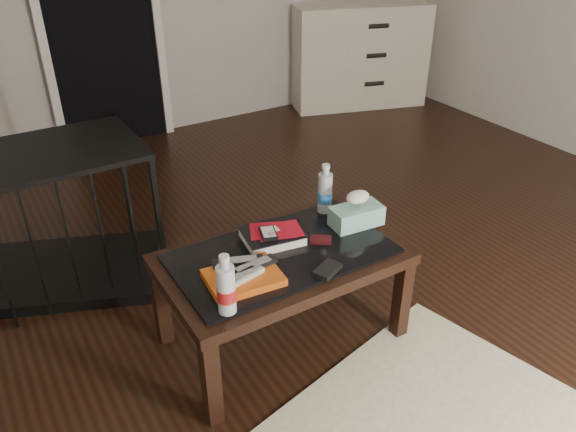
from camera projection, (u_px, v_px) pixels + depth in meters
name	position (u px, v px, depth m)	size (l,w,h in m)	color
ground	(338.00, 284.00, 2.90)	(5.00, 5.00, 0.00)	black
doorway	(98.00, 8.00, 4.02)	(0.90, 0.08, 2.07)	black
coffee_table	(282.00, 265.00, 2.36)	(1.00, 0.60, 0.46)	black
dresser	(358.00, 55.00, 5.12)	(1.29, 0.83, 0.90)	beige
pet_crate	(61.00, 240.00, 2.84)	(1.06, 0.89, 0.71)	black
magazines	(243.00, 278.00, 2.15)	(0.28, 0.21, 0.03)	#C45012
remote_silver	(240.00, 277.00, 2.11)	(0.20, 0.05, 0.02)	silver
remote_black_front	(253.00, 266.00, 2.17)	(0.20, 0.05, 0.02)	black
remote_black_back	(238.00, 261.00, 2.20)	(0.20, 0.05, 0.02)	black
textbook	(272.00, 236.00, 2.40)	(0.25, 0.20, 0.05)	black
dvd_mailers	(273.00, 230.00, 2.39)	(0.19, 0.14, 0.01)	#B10B1E
ipod	(268.00, 233.00, 2.35)	(0.06, 0.10, 0.02)	black
flip_phone	(321.00, 240.00, 2.39)	(0.09, 0.05, 0.02)	black
wallet	(327.00, 270.00, 2.21)	(0.12, 0.07, 0.02)	black
water_bottle_left	(226.00, 284.00, 1.95)	(0.07, 0.07, 0.24)	silver
water_bottle_right	(325.00, 188.00, 2.57)	(0.07, 0.07, 0.24)	silver
tissue_box	(356.00, 216.00, 2.50)	(0.23, 0.12, 0.09)	teal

